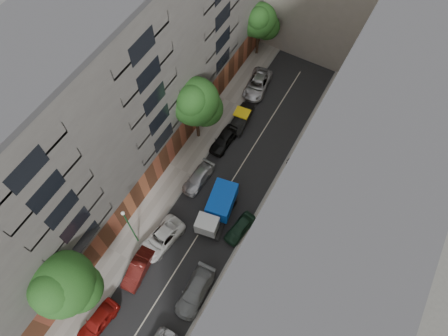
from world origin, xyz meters
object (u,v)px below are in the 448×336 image
Objects in this scene: car_left_6 at (257,84)px; lamp_post at (129,225)px; car_left_2 at (161,238)px; car_left_3 at (198,178)px; car_left_0 at (98,321)px; car_left_5 at (242,119)px; tarp_truck at (218,208)px; car_left_1 at (138,269)px; tree_far at (260,22)px; tree_mid at (196,104)px; tree_near at (63,286)px; car_left_4 at (224,140)px; car_right_1 at (195,292)px; pedestrian at (289,162)px; car_right_2 at (240,228)px.

car_left_6 is 23.92m from lamp_post.
car_left_2 is 7.61m from car_left_3.
car_left_2 is at bearing -83.88° from car_left_3.
car_left_3 is at bearing -96.07° from car_left_6.
car_left_5 is at bearing 94.56° from car_left_0.
tarp_truck is 9.63m from car_left_1.
tarp_truck is 0.80× the size of tree_far.
tree_near is at bearing -88.79° from tree_mid.
car_left_6 is (-0.43, 9.20, 0.02)m from car_left_4.
car_right_1 is at bearing -85.17° from tarp_truck.
lamp_post is 4.39× the size of pedestrian.
car_left_0 and car_left_5 have the same top height.
car_left_6 is 25.95m from car_right_1.
tree_mid reaches higher than car_right_2.
car_left_3 is 0.50× the size of tree_mid.
tree_far reaches higher than car_right_1.
car_left_1 is 2.68× the size of pedestrian.
car_left_4 is (-0.01, 5.60, 0.09)m from car_left_3.
car_left_2 is at bearing 71.03° from tree_near.
tree_mid is 1.25× the size of lamp_post.
tree_far is (-6.90, 22.32, 3.76)m from tarp_truck.
car_left_6 is (-0.44, 14.80, 0.11)m from car_left_3.
pedestrian is at bearing 55.43° from tarp_truck.
tarp_truck is at bearing -62.56° from car_left_4.
car_left_5 is at bearing 98.44° from car_left_2.
car_left_1 is 7.65m from tree_near.
pedestrian is (7.30, -2.79, 0.22)m from car_left_5.
tree_mid is at bearing -89.33° from tree_far.
lamp_post reaches higher than car_left_1.
car_left_6 is 1.38× the size of car_right_2.
car_left_0 is 2.67× the size of pedestrian.
car_left_5 is at bearing 91.19° from car_left_3.
car_left_2 is 0.73× the size of lamp_post.
car_left_0 is 0.97× the size of car_left_5.
tarp_truck is at bearing 61.74° from car_left_1.
pedestrian is (7.52, 17.61, 0.24)m from car_left_1.
car_left_3 is at bearing 84.60° from car_left_1.
tree_mid is (-6.73, 7.25, 4.62)m from tarp_truck.
lamp_post is (-1.86, 2.41, 3.73)m from car_left_1.
pedestrian is at bearing 92.18° from car_right_2.
tree_far is at bearing 100.39° from car_left_0.
pedestrian is (7.67, 0.81, 0.23)m from car_left_4.
pedestrian is at bearing 43.34° from car_left_3.
lamp_post reaches higher than pedestrian.
tree_far reaches higher than car_left_0.
lamp_post is at bearing -140.67° from tarp_truck.
car_left_4 is 1.11× the size of car_right_2.
car_left_1 is at bearing 60.97° from tree_near.
car_left_0 is 26.01m from car_left_5.
car_left_4 is (-0.37, 13.20, 0.01)m from car_left_2.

